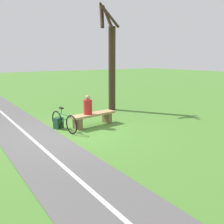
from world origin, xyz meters
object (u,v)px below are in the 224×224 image
(bench, at_px, (93,117))
(tree_far_right, at_px, (111,61))
(person_seated, at_px, (88,106))
(bicycle, at_px, (64,121))
(backpack, at_px, (58,123))

(bench, distance_m, tree_far_right, 3.83)
(person_seated, relative_size, bicycle, 0.45)
(backpack, bearing_deg, tree_far_right, -152.39)
(bench, xyz_separation_m, backpack, (1.27, -0.38, -0.14))
(person_seated, distance_m, backpack, 1.26)
(person_seated, height_order, backpack, person_seated)
(backpack, bearing_deg, person_seated, 158.09)
(backpack, height_order, tree_far_right, tree_far_right)
(bench, height_order, person_seated, person_seated)
(bicycle, height_order, backpack, bicycle)
(bicycle, distance_m, tree_far_right, 4.71)
(person_seated, bearing_deg, bicycle, -6.64)
(bicycle, bearing_deg, bench, 85.08)
(bench, height_order, bicycle, bicycle)
(bench, height_order, backpack, bench)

